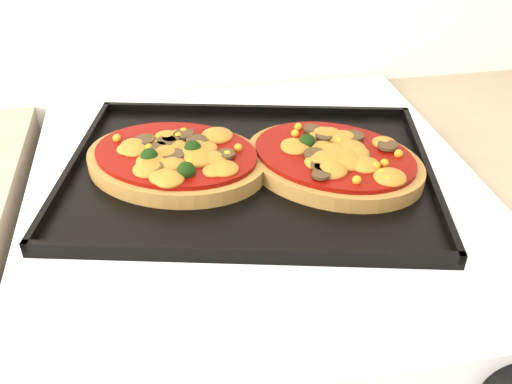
{
  "coord_description": "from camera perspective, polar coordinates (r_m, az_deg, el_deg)",
  "views": [
    {
      "loc": [
        -0.09,
        1.08,
        1.32
      ],
      "look_at": [
        0.01,
        1.65,
        0.92
      ],
      "focal_mm": 40.0,
      "sensor_mm": 36.0,
      "label": 1
    }
  ],
  "objects": [
    {
      "name": "baking_tray",
      "position": [
        0.75,
        -0.7,
        2.24
      ],
      "size": [
        0.54,
        0.45,
        0.02
      ],
      "primitive_type": "cube",
      "rotation": [
        0.0,
        0.0,
        -0.23
      ],
      "color": "black",
      "rests_on": "stove"
    },
    {
      "name": "pizza_left",
      "position": [
        0.75,
        -8.01,
        3.42
      ],
      "size": [
        0.3,
        0.27,
        0.04
      ],
      "primitive_type": null,
      "rotation": [
        0.0,
        0.0,
        -0.46
      ],
      "color": "#A37838",
      "rests_on": "baking_tray"
    },
    {
      "name": "pizza_right",
      "position": [
        0.75,
        7.75,
        3.3
      ],
      "size": [
        0.3,
        0.29,
        0.03
      ],
      "primitive_type": null,
      "rotation": [
        0.0,
        0.0,
        -0.69
      ],
      "color": "#A37838",
      "rests_on": "baking_tray"
    }
  ]
}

